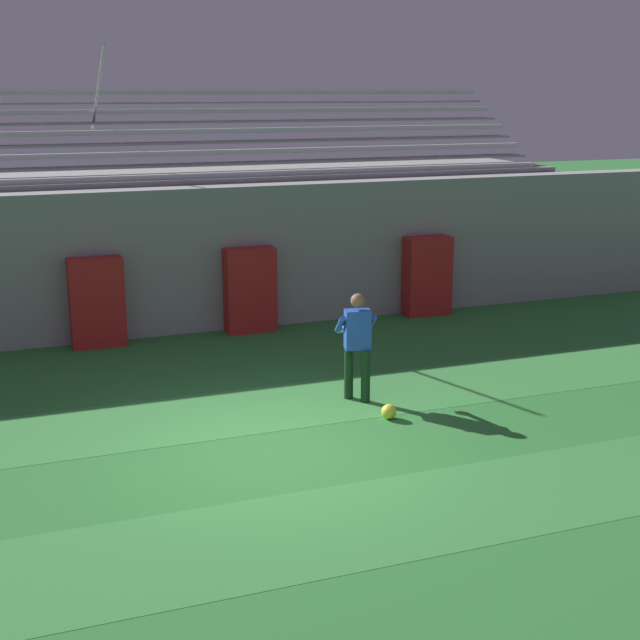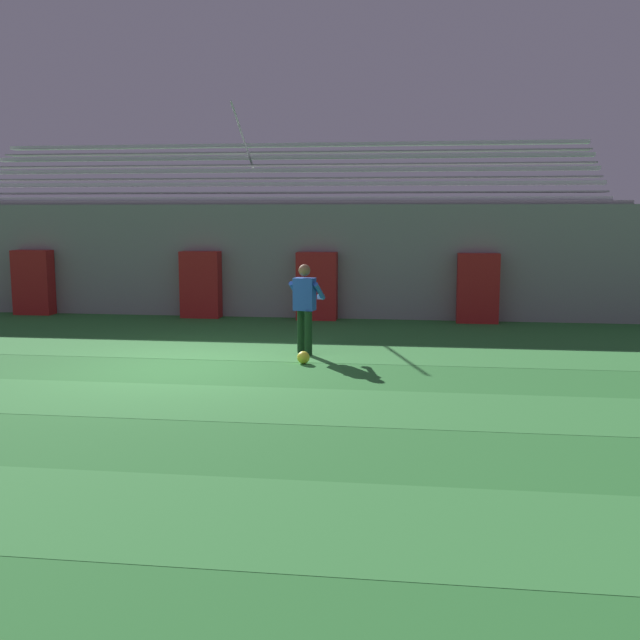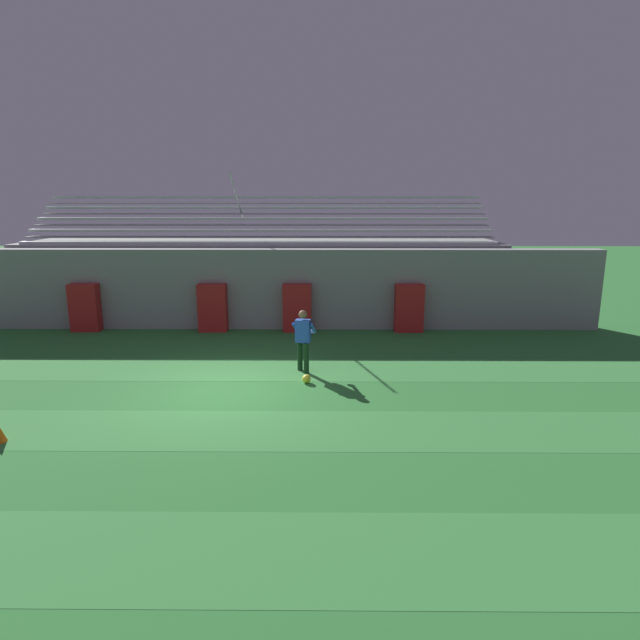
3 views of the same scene
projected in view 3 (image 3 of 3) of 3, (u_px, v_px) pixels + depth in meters
ground_plane at (224, 391)px, 12.79m from camera, size 80.00×80.00×0.00m
turf_stripe_near at (140, 554)px, 6.94m from camera, size 28.00×1.92×0.01m
turf_stripe_mid at (205, 429)px, 10.67m from camera, size 28.00×1.92×0.01m
turf_stripe_far at (236, 369)px, 14.41m from camera, size 28.00×1.92×0.01m
back_wall at (256, 289)px, 18.81m from camera, size 24.00×0.60×2.80m
padding_pillar_gate_left at (213, 308)px, 18.42m from camera, size 0.98×0.44×1.65m
padding_pillar_gate_right at (297, 308)px, 18.39m from camera, size 0.98×0.44×1.65m
padding_pillar_far_left at (85, 308)px, 18.45m from camera, size 0.98×0.44×1.65m
padding_pillar_far_right at (409, 308)px, 18.36m from camera, size 0.98×0.44×1.65m
bleacher_stand at (264, 276)px, 21.07m from camera, size 18.00×4.05×5.43m
goalkeeper at (303, 337)px, 14.05m from camera, size 0.65×0.64×1.67m
soccer_ball at (306, 379)px, 13.34m from camera, size 0.22×0.22×0.22m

